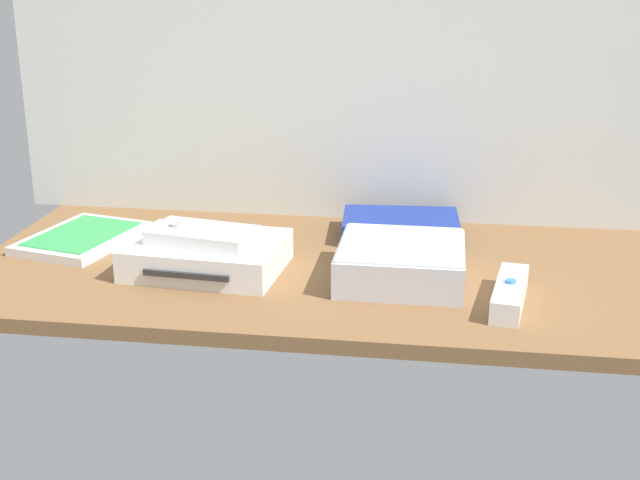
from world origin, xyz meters
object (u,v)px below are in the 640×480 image
(game_console, at_px, (207,255))
(remote_classic_pad, at_px, (202,235))
(remote_wand, at_px, (510,294))
(network_router, at_px, (401,227))
(mini_computer, at_px, (401,262))
(game_case, at_px, (82,238))

(game_console, distance_m, remote_classic_pad, 0.03)
(remote_wand, height_order, remote_classic_pad, remote_classic_pad)
(remote_classic_pad, bearing_deg, remote_wand, 2.75)
(network_router, height_order, remote_classic_pad, remote_classic_pad)
(game_console, relative_size, remote_classic_pad, 1.42)
(game_console, height_order, remote_wand, game_console)
(network_router, distance_m, remote_wand, 0.30)
(network_router, relative_size, remote_classic_pad, 1.20)
(game_console, distance_m, network_router, 0.32)
(mini_computer, bearing_deg, network_router, 93.54)
(game_console, distance_m, mini_computer, 0.27)
(game_case, bearing_deg, network_router, 24.75)
(mini_computer, bearing_deg, remote_wand, -24.59)
(mini_computer, relative_size, remote_wand, 1.13)
(game_console, distance_m, game_case, 0.24)
(game_console, xyz_separation_m, mini_computer, (0.27, -0.00, 0.00))
(game_console, height_order, remote_classic_pad, remote_classic_pad)
(game_console, height_order, game_case, game_console)
(mini_computer, height_order, network_router, mini_computer)
(network_router, bearing_deg, game_console, -148.53)
(game_console, bearing_deg, remote_wand, -4.63)
(remote_wand, bearing_deg, remote_classic_pad, -179.32)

